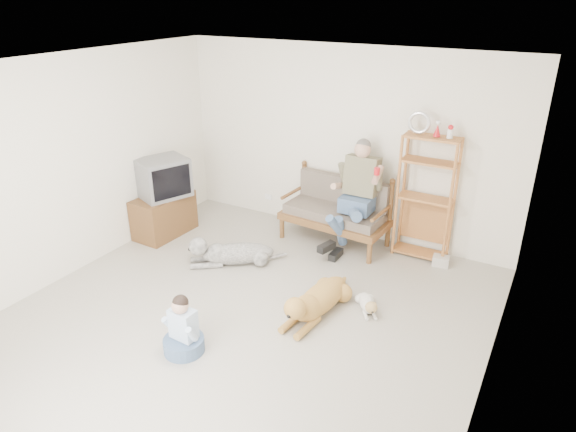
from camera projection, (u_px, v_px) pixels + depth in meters
The scene contains 16 objects.
floor at pixel (237, 325), 5.60m from camera, with size 5.50×5.50×0.00m, color #BCB6A5.
ceiling at pixel (225, 71), 4.50m from camera, with size 5.50×5.50×0.00m, color white.
wall_back at pixel (344, 144), 7.24m from camera, with size 5.00×5.00×0.00m, color white.
wall_left at pixel (60, 171), 6.16m from camera, with size 5.50×5.50×0.00m, color white.
wall_right at pixel (500, 275), 3.93m from camera, with size 5.50×5.50×0.00m, color white.
loveseat at pixel (337, 209), 7.29m from camera, with size 1.55×0.81×0.95m.
man at pixel (352, 203), 6.89m from camera, with size 0.59×0.84×1.36m.
etagere at pixel (425, 197), 6.71m from camera, with size 0.74×0.33×1.97m.
book_stack at pixel (441, 261), 6.76m from camera, with size 0.21×0.15×0.13m, color silver.
tv_stand at pixel (164, 215), 7.55m from camera, with size 0.54×0.92×0.60m.
crt_tv at pixel (163, 178), 7.33m from camera, with size 0.74×0.82×0.55m.
wall_outlet at pixel (268, 197), 8.21m from camera, with size 0.12×0.02×0.08m, color white.
golden_retriever at pixel (316, 301), 5.72m from camera, with size 0.44×1.39×0.42m.
shaggy_dog at pixel (229, 253), 6.77m from camera, with size 1.11×0.92×0.40m.
terrier at pixel (368, 305), 5.79m from camera, with size 0.37×0.48×0.21m.
child at pixel (183, 331), 5.11m from camera, with size 0.41×0.41×0.65m.
Camera 1 is at (2.74, -3.77, 3.37)m, focal length 32.00 mm.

